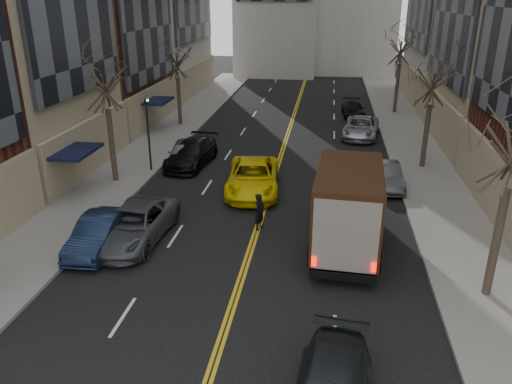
% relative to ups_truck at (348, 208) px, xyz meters
% --- Properties ---
extents(sidewalk_left, '(4.00, 66.00, 0.15)m').
position_rel_ups_truck_xyz_m(sidewalk_left, '(-12.93, 13.04, -1.78)').
color(sidewalk_left, slate).
rests_on(sidewalk_left, ground).
extents(sidewalk_right, '(4.00, 66.00, 0.15)m').
position_rel_ups_truck_xyz_m(sidewalk_right, '(5.07, 13.04, -1.78)').
color(sidewalk_right, slate).
rests_on(sidewalk_right, ground).
extents(tree_lf_mid, '(3.20, 3.20, 8.91)m').
position_rel_ups_truck_xyz_m(tree_lf_mid, '(-12.73, 6.04, 4.74)').
color(tree_lf_mid, '#382D23').
rests_on(tree_lf_mid, sidewalk_left).
extents(tree_lf_far, '(3.20, 3.20, 8.12)m').
position_rel_ups_truck_xyz_m(tree_lf_far, '(-12.73, 19.04, 4.17)').
color(tree_lf_far, '#382D23').
rests_on(tree_lf_far, sidewalk_left).
extents(tree_rt_mid, '(3.20, 3.20, 8.32)m').
position_rel_ups_truck_xyz_m(tree_rt_mid, '(4.87, 11.04, 4.31)').
color(tree_rt_mid, '#382D23').
rests_on(tree_rt_mid, sidewalk_right).
extents(tree_rt_far, '(3.20, 3.20, 9.11)m').
position_rel_ups_truck_xyz_m(tree_rt_far, '(4.87, 26.04, 4.89)').
color(tree_rt_far, '#382D23').
rests_on(tree_rt_far, sidewalk_right).
extents(traffic_signal, '(0.29, 0.26, 4.70)m').
position_rel_ups_truck_xyz_m(traffic_signal, '(-11.32, 8.03, 0.96)').
color(traffic_signal, black).
rests_on(traffic_signal, sidewalk_left).
extents(ups_truck, '(3.05, 6.85, 3.68)m').
position_rel_ups_truck_xyz_m(ups_truck, '(0.00, 0.00, 0.00)').
color(ups_truck, black).
rests_on(ups_truck, ground).
extents(taxi, '(3.26, 6.09, 1.63)m').
position_rel_ups_truck_xyz_m(taxi, '(-4.82, 5.84, -1.04)').
color(taxi, yellow).
rests_on(taxi, ground).
extents(pedestrian, '(0.60, 0.72, 1.70)m').
position_rel_ups_truck_xyz_m(pedestrian, '(-3.83, 1.30, -1.00)').
color(pedestrian, black).
rests_on(pedestrian, ground).
extents(parked_lf_b, '(1.66, 4.37, 1.42)m').
position_rel_ups_truck_xyz_m(parked_lf_b, '(-10.23, -1.54, -1.14)').
color(parked_lf_b, '#101C34').
rests_on(parked_lf_b, ground).
extents(parked_lf_c, '(2.85, 5.64, 1.53)m').
position_rel_ups_truck_xyz_m(parked_lf_c, '(-9.03, -0.60, -1.09)').
color(parked_lf_c, '#4B4E52').
rests_on(parked_lf_c, ground).
extents(parked_lf_d, '(2.68, 5.47, 1.53)m').
position_rel_ups_truck_xyz_m(parked_lf_d, '(-9.24, 9.66, -1.09)').
color(parked_lf_d, black).
rests_on(parked_lf_d, ground).
extents(parked_lf_e, '(2.30, 4.69, 1.54)m').
position_rel_ups_truck_xyz_m(parked_lf_e, '(-9.67, 9.58, -1.08)').
color(parked_lf_e, '#929498').
rests_on(parked_lf_e, ground).
extents(parked_rt_a, '(1.75, 4.17, 1.34)m').
position_rel_ups_truck_xyz_m(parked_rt_a, '(2.37, 7.51, -1.19)').
color(parked_rt_a, '#45484C').
rests_on(parked_rt_a, ground).
extents(parked_rt_b, '(3.11, 5.52, 1.46)m').
position_rel_ups_truck_xyz_m(parked_rt_b, '(1.48, 17.76, -1.13)').
color(parked_rt_b, '#B5B7BE').
rests_on(parked_rt_b, ground).
extents(parked_rt_c, '(2.11, 4.50, 1.27)m').
position_rel_ups_truck_xyz_m(parked_rt_c, '(1.17, 24.30, -1.22)').
color(parked_rt_c, black).
rests_on(parked_rt_c, ground).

